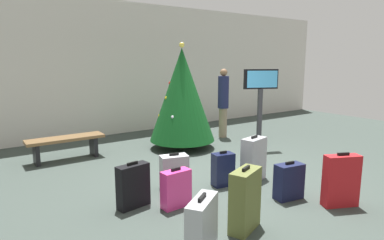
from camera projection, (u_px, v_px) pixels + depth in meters
The scene contains 15 objects.
ground_plane at pixel (229, 178), 5.82m from camera, with size 16.00×16.00×0.00m, color #38423D.
back_wall at pixel (121, 69), 9.20m from camera, with size 16.00×0.20×3.60m, color beige.
holiday_tree at pixel (182, 95), 7.58m from camera, with size 1.51×1.51×2.43m.
flight_info_kiosk at pixel (260, 95), 7.55m from camera, with size 0.77×0.39×1.84m.
waiting_bench at pixel (66, 143), 6.81m from camera, with size 1.53×0.44×0.48m.
traveller_0 at pixel (223, 101), 8.74m from camera, with size 0.33×0.33×1.82m.
suitcase_0 at pixel (289, 181), 4.90m from camera, with size 0.45×0.27×0.57m.
suitcase_1 at pixel (223, 169), 5.42m from camera, with size 0.38×0.27×0.58m.
suitcase_2 at pixel (133, 186), 4.61m from camera, with size 0.48×0.25×0.66m.
suitcase_3 at pixel (202, 230), 3.36m from camera, with size 0.53×0.44×0.71m.
suitcase_4 at pixel (254, 159), 5.66m from camera, with size 0.51×0.34×0.78m.
suitcase_5 at pixel (245, 200), 3.97m from camera, with size 0.53×0.38×0.80m.
suitcase_6 at pixel (176, 189), 4.63m from camera, with size 0.43×0.20×0.57m.
suitcase_7 at pixel (174, 172), 5.29m from camera, with size 0.48×0.33×0.59m.
suitcase_8 at pixel (341, 181), 4.64m from camera, with size 0.52×0.37×0.78m.
Camera 1 is at (-3.70, -4.18, 2.04)m, focal length 30.96 mm.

